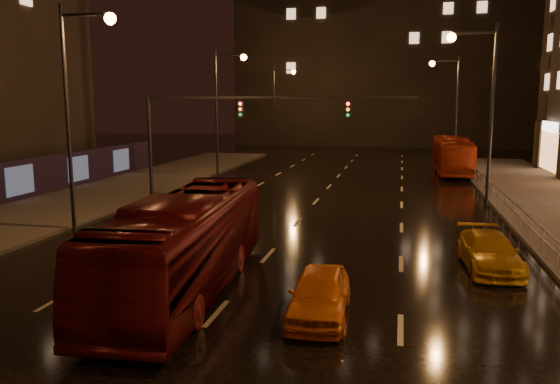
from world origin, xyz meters
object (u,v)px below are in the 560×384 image
(bus_red, at_px, (187,243))
(taxi_far, at_px, (489,252))
(bus_curb, at_px, (452,155))
(taxi_near, at_px, (319,294))

(bus_red, height_order, taxi_far, bus_red)
(taxi_far, bearing_deg, bus_red, -159.49)
(bus_curb, height_order, taxi_far, bus_curb)
(bus_curb, bearing_deg, bus_red, -108.78)
(bus_red, relative_size, taxi_far, 2.52)
(taxi_near, bearing_deg, taxi_far, 44.89)
(taxi_far, bearing_deg, taxi_near, -136.77)
(bus_red, distance_m, taxi_far, 10.50)
(bus_red, distance_m, bus_curb, 33.69)
(taxi_far, bearing_deg, bus_curb, 83.72)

